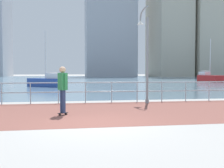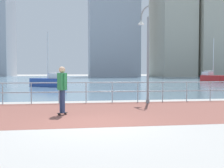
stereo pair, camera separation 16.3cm
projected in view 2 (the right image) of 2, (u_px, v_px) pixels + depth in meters
The scene contains 11 objects.
ground at pixel (76, 81), 48.03m from camera, with size 220.00×220.00×0.00m, color #ADAAA5.
brick_paving at pixel (90, 112), 11.06m from camera, with size 28.00×6.35×0.01m, color brown.
harbor_water at pixel (76, 79), 58.67m from camera, with size 180.00×88.00×0.00m, color slate.
waterfront_railing at pixel (86, 89), 14.17m from camera, with size 25.25×0.06×1.11m.
lamppost at pixel (146, 50), 14.08m from camera, with size 0.52×0.76×5.07m.
skateboarder at pixel (62, 86), 10.20m from camera, with size 0.40×0.52×1.85m.
sailboat_gray at pixel (49, 82), 29.31m from camera, with size 4.17×3.72×6.02m.
sailboat_white at pixel (212, 78), 43.25m from camera, with size 2.14×5.09×6.93m.
tower_glass at pixel (172, 7), 90.03m from camera, with size 10.91×17.46×48.24m.
tower_steel at pixel (113, 20), 89.26m from camera, with size 16.24×10.92×38.99m.
tower_beige at pixel (218, 29), 89.53m from camera, with size 16.96×14.16×33.24m.
Camera 2 is at (-0.70, -8.42, 1.65)m, focal length 43.17 mm.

